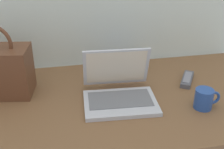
# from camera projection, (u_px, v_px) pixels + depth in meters

# --- Properties ---
(desk) EXTENTS (1.60, 0.76, 0.03)m
(desk) POSITION_uv_depth(u_px,v_px,m) (106.00, 102.00, 1.30)
(desk) COLOR brown
(desk) RESTS_ON ground
(laptop) EXTENTS (0.32, 0.30, 0.21)m
(laptop) POSITION_uv_depth(u_px,v_px,m) (119.00, 90.00, 1.28)
(laptop) COLOR #B2B5BA
(laptop) RESTS_ON desk
(coffee_mug) EXTENTS (0.11, 0.08, 0.09)m
(coffee_mug) POSITION_uv_depth(u_px,v_px,m) (204.00, 98.00, 1.21)
(coffee_mug) COLOR #26478C
(coffee_mug) RESTS_ON desk
(remote_control_near) EXTENTS (0.12, 0.16, 0.02)m
(remote_control_near) POSITION_uv_depth(u_px,v_px,m) (187.00, 79.00, 1.44)
(remote_control_near) COLOR #4C4C51
(remote_control_near) RESTS_ON desk
(book_stack) EXTENTS (0.21, 0.20, 0.05)m
(book_stack) POSITION_uv_depth(u_px,v_px,m) (121.00, 69.00, 1.51)
(book_stack) COLOR #8C4C8C
(book_stack) RESTS_ON desk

